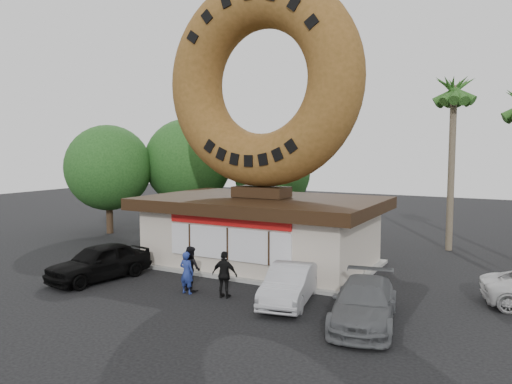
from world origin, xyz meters
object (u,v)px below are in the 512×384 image
at_px(car_silver, 290,284).
at_px(car_black, 99,262).
at_px(street_lamp, 307,165).
at_px(donut_shop, 261,229).
at_px(giant_donut, 262,82).
at_px(person_left, 187,273).
at_px(car_grey, 364,303).
at_px(person_right, 225,275).
at_px(person_center, 191,268).

bearing_deg(car_silver, car_black, 175.45).
bearing_deg(street_lamp, donut_shop, -79.50).
relative_size(giant_donut, car_black, 2.16).
bearing_deg(person_left, street_lamp, -84.64).
relative_size(giant_donut, person_left, 5.97).
xyz_separation_m(car_silver, car_grey, (3.04, -0.86, 0.00)).
relative_size(street_lamp, person_right, 4.49).
bearing_deg(street_lamp, person_left, -84.28).
relative_size(person_center, car_black, 0.39).
xyz_separation_m(street_lamp, car_black, (-2.95, -15.80, -3.70)).
relative_size(person_left, car_silver, 0.40).
bearing_deg(person_left, person_center, -75.40).
xyz_separation_m(person_center, car_black, (-4.40, -0.58, -0.11)).
height_order(person_center, car_silver, person_center).
bearing_deg(person_center, car_grey, -159.54).
bearing_deg(giant_donut, person_center, -94.42).
bearing_deg(car_black, person_left, 11.40).
relative_size(donut_shop, street_lamp, 1.40).
distance_m(street_lamp, person_center, 15.70).
xyz_separation_m(person_left, car_silver, (3.99, 0.91, -0.14)).
bearing_deg(car_grey, car_silver, 152.91).
bearing_deg(donut_shop, person_center, -94.43).
distance_m(person_center, car_silver, 4.14).
bearing_deg(car_grey, person_left, 169.10).
height_order(person_center, person_right, same).
bearing_deg(person_center, car_silver, -149.80).
bearing_deg(car_black, car_grey, 10.43).
relative_size(street_lamp, car_grey, 1.68).
height_order(person_left, person_center, person_center).
bearing_deg(giant_donut, person_right, -76.41).
bearing_deg(donut_shop, car_silver, -51.92).
distance_m(giant_donut, car_black, 10.97).
xyz_separation_m(giant_donut, person_left, (-0.29, -5.65, -7.93)).
distance_m(giant_donut, person_center, 9.45).
height_order(donut_shop, person_left, donut_shop).
relative_size(giant_donut, person_center, 5.57).
bearing_deg(person_left, person_right, -171.69).
relative_size(person_center, person_right, 1.00).
xyz_separation_m(car_black, car_grey, (11.55, 0.20, -0.09)).
distance_m(donut_shop, person_right, 5.61).
relative_size(donut_shop, car_black, 2.44).
xyz_separation_m(giant_donut, person_center, (-0.40, -5.22, -7.87)).
bearing_deg(car_silver, donut_shop, 116.40).
distance_m(person_center, car_black, 4.44).
xyz_separation_m(person_left, car_grey, (7.03, 0.05, -0.14)).
xyz_separation_m(giant_donut, car_silver, (3.70, -4.74, -8.07)).
distance_m(donut_shop, person_left, 5.72).
distance_m(person_center, person_right, 1.72).
distance_m(person_center, car_grey, 7.16).
bearing_deg(car_grey, car_black, 169.72).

